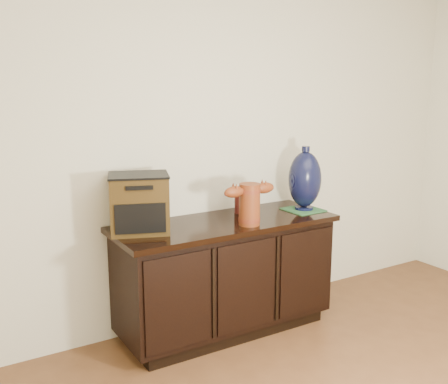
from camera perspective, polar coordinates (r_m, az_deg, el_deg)
sideboard at (r=3.47m, az=0.13°, el=-9.05°), size 1.46×0.56×0.75m
terracotta_vessel at (r=3.24m, az=2.79°, el=-1.07°), size 0.37×0.14×0.26m
tv_radio at (r=3.12m, az=-9.21°, el=-1.22°), size 0.42×0.38×0.35m
green_mat at (r=3.67m, az=8.63°, el=-1.91°), size 0.24×0.24×0.01m
lamp_base at (r=3.63m, az=8.79°, el=1.34°), size 0.23×0.23×0.44m
spray_can at (r=3.54m, az=1.68°, el=-0.80°), size 0.07×0.07×0.19m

